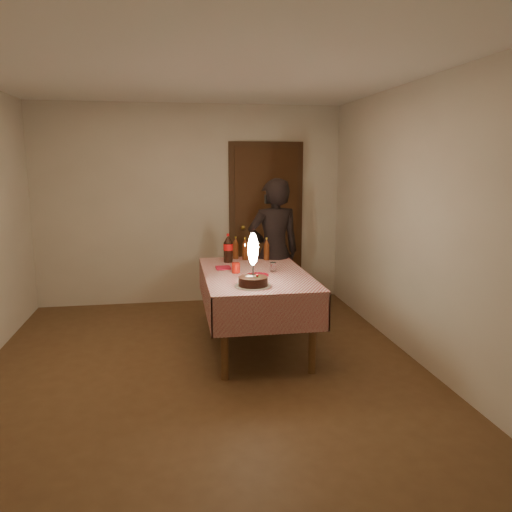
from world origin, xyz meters
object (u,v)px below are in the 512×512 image
Objects in this scene: birthday_cake at (253,272)px; cola_bottle at (228,249)px; amber_bottle_mid at (245,249)px; dining_table at (255,282)px; amber_bottle_left at (236,248)px; red_plate at (257,275)px; amber_bottle_right at (266,250)px; photographer at (274,252)px; clear_cup at (273,267)px; red_cup at (236,268)px.

cola_bottle is (-0.10, 1.11, 0.03)m from birthday_cake.
birthday_cake reaches higher than amber_bottle_mid.
dining_table is 6.75× the size of amber_bottle_left.
red_plate is at bearing -89.79° from amber_bottle_mid.
dining_table is 0.79m from amber_bottle_left.
dining_table is 0.69m from amber_bottle_right.
amber_bottle_left is 0.36m from amber_bottle_right.
red_plate is 0.93m from photographer.
clear_cup is (0.19, 0.17, 0.04)m from red_plate.
amber_bottle_left is 0.44m from photographer.
amber_bottle_right reaches higher than dining_table.
cola_bottle reaches higher than red_cup.
red_cup is 1.11× the size of clear_cup.
cola_bottle is at bearing 95.01° from birthday_cake.
birthday_cake is at bearing -90.43° from amber_bottle_left.
amber_bottle_mid is (0.20, 0.11, -0.03)m from cola_bottle.
amber_bottle_left is (-0.10, 0.75, 0.22)m from dining_table.
birthday_cake is 5.32× the size of clear_cup.
red_plate reaches higher than dining_table.
amber_bottle_left reaches higher than clear_cup.
photographer is (0.53, 0.71, 0.02)m from red_cup.
clear_cup is at bearing -94.13° from amber_bottle_right.
photographer reaches higher than amber_bottle_left.
clear_cup is (0.30, 0.58, -0.08)m from birthday_cake.
birthday_cake reaches higher than dining_table.
birthday_cake is (-0.11, -0.55, 0.23)m from dining_table.
birthday_cake reaches higher than clear_cup.
cola_bottle is at bearing 106.57° from red_plate.
amber_bottle_mid is (0.11, 1.22, -0.01)m from birthday_cake.
cola_bottle reaches higher than amber_bottle_mid.
birthday_cake is 1.23m from amber_bottle_mid.
amber_bottle_right is at bearing -133.38° from photographer.
photographer reaches higher than birthday_cake.
dining_table is 1.02× the size of photographer.
cola_bottle is at bearing 126.77° from clear_cup.
amber_bottle_mid is (-0.00, 0.81, 0.11)m from red_plate.
amber_bottle_mid reaches higher than clear_cup.
red_cup is (-0.19, 0.15, 0.05)m from red_plate.
amber_bottle_right is at bearing 69.37° from dining_table.
birthday_cake is 1.88× the size of amber_bottle_right.
photographer is at bearing 9.34° from amber_bottle_mid.
photographer is (0.44, -0.02, -0.05)m from amber_bottle_left.
clear_cup is 0.05× the size of photographer.
red_plate is 0.86× the size of amber_bottle_mid.
amber_bottle_right is (0.04, 0.59, 0.07)m from clear_cup.
photographer is at bearing 46.62° from amber_bottle_right.
dining_table is 0.65m from cola_bottle.
dining_table is at bearing -114.98° from photographer.
photographer is (0.34, 0.06, -0.05)m from amber_bottle_mid.
dining_table is at bearing 89.79° from red_plate.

